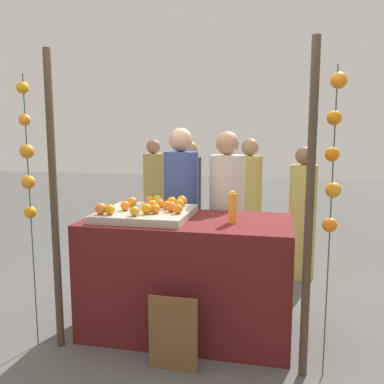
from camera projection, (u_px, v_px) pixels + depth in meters
ground_plane at (188, 329)px, 3.46m from camera, size 24.00×24.00×0.00m
stall_counter at (188, 275)px, 3.39m from camera, size 1.66×0.86×0.95m
orange_tray at (146, 214)px, 3.40m from camera, size 0.73×0.71×0.06m
orange_0 at (171, 207)px, 3.31m from camera, size 0.08×0.08×0.08m
orange_1 at (110, 210)px, 3.19m from camera, size 0.08×0.08×0.08m
orange_2 at (182, 201)px, 3.57m from camera, size 0.09×0.09×0.09m
orange_3 at (150, 200)px, 3.66m from camera, size 0.07×0.07×0.07m
orange_4 at (180, 203)px, 3.48m from camera, size 0.08×0.08×0.08m
orange_5 at (152, 205)px, 3.34m from camera, size 0.09×0.09×0.09m
orange_6 at (156, 209)px, 3.24m from camera, size 0.07×0.07×0.07m
orange_7 at (167, 205)px, 3.41m from camera, size 0.07×0.07×0.07m
orange_8 at (101, 209)px, 3.21m from camera, size 0.09×0.09×0.09m
orange_9 at (172, 202)px, 3.55m from camera, size 0.08×0.08×0.08m
orange_10 at (159, 203)px, 3.49m from camera, size 0.08×0.08×0.08m
orange_11 at (132, 202)px, 3.54m from camera, size 0.08×0.08×0.08m
orange_12 at (125, 206)px, 3.37m from camera, size 0.08×0.08×0.08m
orange_13 at (157, 200)px, 3.65m from camera, size 0.08×0.08×0.08m
orange_14 at (178, 209)px, 3.24m from camera, size 0.07×0.07×0.07m
orange_15 at (147, 209)px, 3.22m from camera, size 0.08×0.08×0.08m
orange_16 at (135, 211)px, 3.14m from camera, size 0.08×0.08×0.08m
juice_bottle at (233, 208)px, 3.17m from camera, size 0.07×0.07×0.25m
chalkboard_sign at (173, 334)px, 2.84m from camera, size 0.35×0.03×0.55m
vendor_left at (181, 220)px, 4.04m from camera, size 0.34×0.34×1.68m
vendor_right at (226, 223)px, 3.97m from camera, size 0.33×0.33×1.65m
crowd_person_0 at (302, 218)px, 4.59m from camera, size 0.30×0.30×1.49m
crowd_person_1 at (154, 195)px, 6.08m from camera, size 0.31×0.31×1.54m
crowd_person_2 at (249, 206)px, 5.12m from camera, size 0.31×0.31×1.57m
crowd_person_3 at (190, 203)px, 5.42m from camera, size 0.31×0.31×1.53m
canopy_post_left at (54, 204)px, 3.04m from camera, size 0.06×0.06×2.23m
canopy_post_right at (309, 215)px, 2.65m from camera, size 0.06×0.06×2.23m
garland_strand_left at (27, 157)px, 3.00m from camera, size 0.10×0.11×2.06m
garland_strand_right at (334, 155)px, 2.58m from camera, size 0.11×0.11×2.06m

